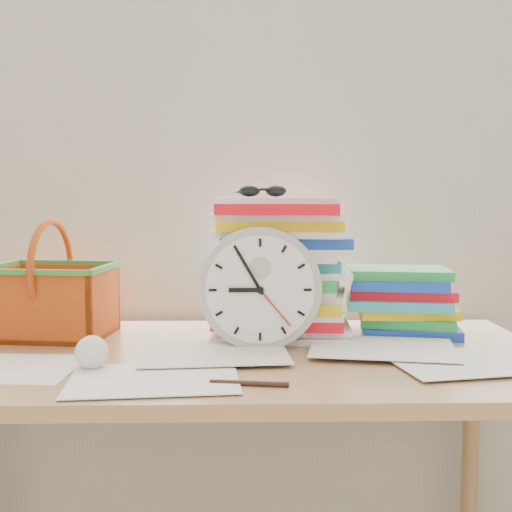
{
  "coord_description": "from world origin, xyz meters",
  "views": [
    {
      "loc": [
        0.03,
        0.23,
        1.09
      ],
      "look_at": [
        0.06,
        1.6,
        0.96
      ],
      "focal_mm": 45.0,
      "sensor_mm": 36.0,
      "label": 1
    }
  ],
  "objects_px": {
    "book_stack": "(403,301)",
    "desk": "(228,386)",
    "paper_stack": "(280,266)",
    "clock": "(260,288)",
    "basket": "(52,279)"
  },
  "relations": [
    {
      "from": "desk",
      "to": "clock",
      "type": "relative_size",
      "value": 5.17
    },
    {
      "from": "book_stack",
      "to": "basket",
      "type": "height_order",
      "value": "basket"
    },
    {
      "from": "clock",
      "to": "book_stack",
      "type": "xyz_separation_m",
      "value": [
        0.36,
        0.15,
        -0.05
      ]
    },
    {
      "from": "desk",
      "to": "basket",
      "type": "height_order",
      "value": "basket"
    },
    {
      "from": "book_stack",
      "to": "desk",
      "type": "bearing_deg",
      "value": -156.71
    },
    {
      "from": "paper_stack",
      "to": "clock",
      "type": "relative_size",
      "value": 1.24
    },
    {
      "from": "clock",
      "to": "basket",
      "type": "relative_size",
      "value": 0.98
    },
    {
      "from": "clock",
      "to": "basket",
      "type": "bearing_deg",
      "value": 165.26
    },
    {
      "from": "desk",
      "to": "basket",
      "type": "bearing_deg",
      "value": 158.46
    },
    {
      "from": "paper_stack",
      "to": "basket",
      "type": "bearing_deg",
      "value": -178.45
    },
    {
      "from": "clock",
      "to": "book_stack",
      "type": "distance_m",
      "value": 0.39
    },
    {
      "from": "basket",
      "to": "desk",
      "type": "bearing_deg",
      "value": -14.08
    },
    {
      "from": "desk",
      "to": "paper_stack",
      "type": "distance_m",
      "value": 0.33
    },
    {
      "from": "desk",
      "to": "basket",
      "type": "distance_m",
      "value": 0.5
    },
    {
      "from": "book_stack",
      "to": "paper_stack",
      "type": "bearing_deg",
      "value": -179.72
    }
  ]
}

